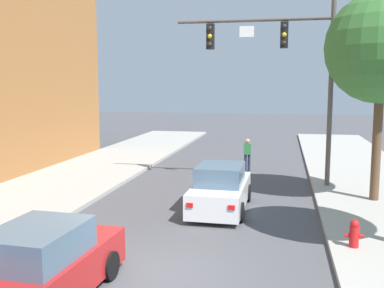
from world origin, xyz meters
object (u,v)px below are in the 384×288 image
Objects in this scene: pedestrian_crossing_road at (247,153)px; street_tree_second at (382,48)px; traffic_signal_mast at (286,60)px; fire_hydrant at (354,234)px; car_following_red at (42,268)px; car_lead_white at (221,189)px.

street_tree_second is at bearing -46.87° from pedestrian_crossing_road.
traffic_signal_mast is 5.76m from pedestrian_crossing_road.
pedestrian_crossing_road is 11.20m from fire_hydrant.
street_tree_second is (3.27, -2.13, 0.24)m from traffic_signal_mast.
pedestrian_crossing_road is 8.71m from street_tree_second.
fire_hydrant is (1.82, -7.36, -4.83)m from traffic_signal_mast.
traffic_signal_mast reaches higher than street_tree_second.
fire_hydrant is at bearing 32.39° from car_following_red.
car_following_red is at bearing -147.61° from fire_hydrant.
car_following_red is 5.99× the size of fire_hydrant.
street_tree_second is (1.45, 5.23, 5.07)m from fire_hydrant.
traffic_signal_mast is 1.01× the size of street_tree_second.
traffic_signal_mast is 13.16m from car_following_red.
street_tree_second is at bearing 49.76° from car_following_red.
street_tree_second is (7.87, 9.30, 4.85)m from car_following_red.
car_following_red is 2.63× the size of pedestrian_crossing_road.
pedestrian_crossing_road reaches higher than fire_hydrant.
car_lead_white is 7.32m from pedestrian_crossing_road.
traffic_signal_mast is at bearing 68.07° from car_following_red.
traffic_signal_mast is 3.91m from street_tree_second.
traffic_signal_mast reaches higher than fire_hydrant.
traffic_signal_mast is 1.74× the size of car_following_red.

